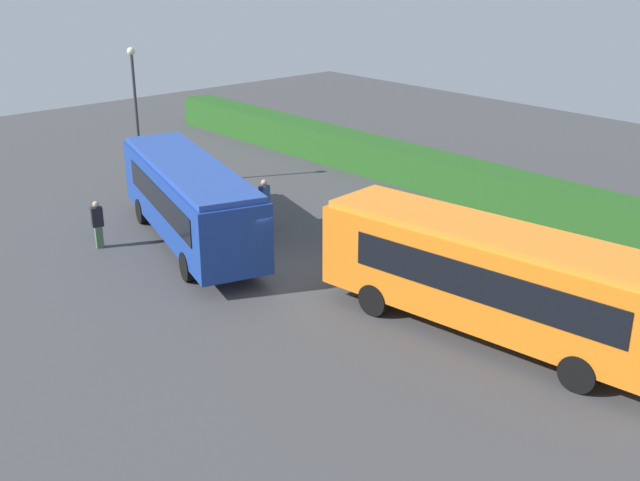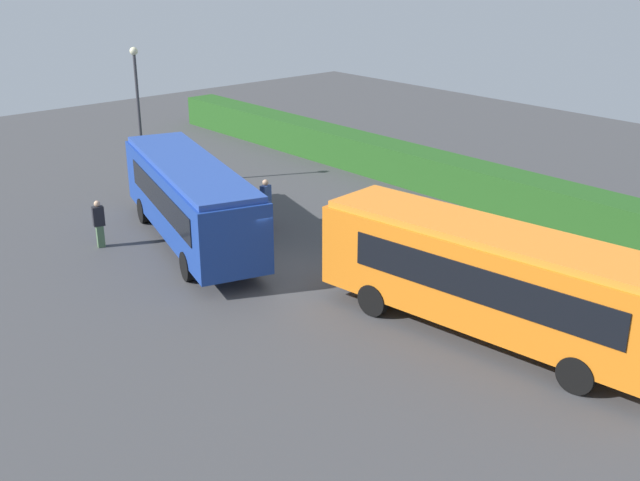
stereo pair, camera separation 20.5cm
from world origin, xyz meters
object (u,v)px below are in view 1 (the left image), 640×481
at_px(bus_blue, 190,198).
at_px(person_left, 98,223).
at_px(person_center, 265,201).
at_px(lamppost, 135,103).
at_px(bus_orange, 491,275).
at_px(traffic_cone, 141,190).

relative_size(bus_blue, person_left, 5.87).
distance_m(bus_blue, person_center, 3.39).
bearing_deg(lamppost, bus_orange, -0.20).
xyz_separation_m(bus_blue, traffic_cone, (-6.48, 1.50, -1.51)).
distance_m(bus_blue, bus_orange, 12.01).
bearing_deg(lamppost, traffic_cone, -31.65).
xyz_separation_m(person_left, person_center, (2.21, 6.04, 0.07)).
bearing_deg(bus_blue, bus_orange, -152.68).
distance_m(bus_orange, person_center, 11.62).
bearing_deg(bus_blue, person_left, 70.29).
distance_m(bus_blue, traffic_cone, 6.82).
bearing_deg(person_center, traffic_cone, -176.14).
xyz_separation_m(bus_orange, person_left, (-13.76, -5.09, -0.91)).
height_order(bus_orange, person_center, bus_orange).
bearing_deg(bus_orange, person_center, -11.26).
distance_m(person_left, person_center, 6.43).
relative_size(person_center, traffic_cone, 3.20).
xyz_separation_m(bus_orange, traffic_cone, (-18.26, -0.85, -1.57)).
xyz_separation_m(bus_blue, lamppost, (-7.96, 2.41, 2.07)).
height_order(bus_blue, person_left, bus_blue).
height_order(bus_orange, traffic_cone, bus_orange).
xyz_separation_m(person_left, lamppost, (-5.98, 5.16, 2.93)).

